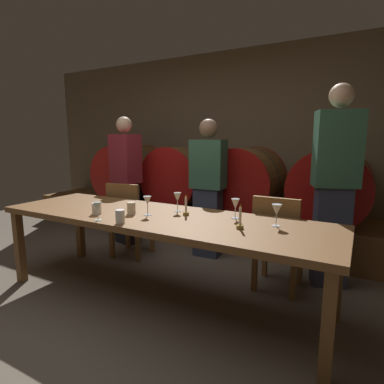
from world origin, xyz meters
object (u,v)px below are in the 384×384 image
object	(u,v)px
guest_center	(208,188)
candle_left	(186,210)
wine_barrel_center_right	(246,181)
wine_barrel_far_right	(331,186)
wine_glass_left	(147,201)
chair_right	(277,239)
chair_left	(128,216)
cup_center	(131,208)
wine_barrel_far_left	(131,173)
guest_right	(334,186)
wine_glass_far_left	(98,208)
cup_right	(120,217)
dining_table	(158,222)
cup_left	(97,208)
wine_glass_center	(177,198)
wine_barrel_center_left	(183,176)
wine_glass_right	(235,204)
candle_right	(240,222)
wine_glass_far_right	(277,210)
guest_left	(126,180)

from	to	relation	value
guest_center	candle_left	distance (m)	1.05
wine_barrel_center_right	wine_barrel_far_right	xyz separation A→B (m)	(1.00, 0.00, 0.00)
wine_barrel_center_right	wine_glass_left	world-z (taller)	wine_barrel_center_right
chair_right	candle_left	xyz separation A→B (m)	(-0.64, -0.52, 0.30)
chair_left	cup_center	distance (m)	1.00
wine_barrel_far_left	guest_right	size ratio (longest dim) A/B	0.48
wine_glass_far_left	cup_center	distance (m)	0.31
guest_right	cup_right	distance (m)	1.91
guest_center	chair_left	bearing A→B (deg)	29.56
wine_barrel_far_right	dining_table	world-z (taller)	wine_barrel_far_right
wine_barrel_far_left	wine_glass_left	distance (m)	2.41
dining_table	cup_left	world-z (taller)	cup_left
wine_glass_center	wine_barrel_center_left	bearing A→B (deg)	119.00
wine_barrel_far_right	wine_glass_center	bearing A→B (deg)	-125.53
wine_glass_right	wine_glass_far_left	bearing A→B (deg)	-148.09
wine_glass_left	candle_right	bearing A→B (deg)	-0.35
wine_barrel_center_left	wine_glass_far_right	distance (m)	2.34
wine_barrel_far_left	chair_right	bearing A→B (deg)	-23.22
guest_right	candle_left	world-z (taller)	guest_right
wine_barrel_far_right	guest_left	world-z (taller)	guest_left
cup_right	chair_left	bearing A→B (deg)	127.72
wine_barrel_far_left	candle_left	bearing A→B (deg)	-40.19
guest_center	wine_glass_far_right	xyz separation A→B (m)	(1.03, -0.99, 0.05)
wine_barrel_far_left	wine_glass_right	size ratio (longest dim) A/B	5.59
wine_barrel_center_left	wine_glass_far_right	size ratio (longest dim) A/B	5.50
wine_barrel_center_left	chair_left	xyz separation A→B (m)	(-0.08, -1.10, -0.35)
wine_glass_center	cup_center	bearing A→B (deg)	-137.56
wine_glass_center	wine_glass_far_right	distance (m)	0.87
wine_glass_far_left	wine_glass_left	distance (m)	0.40
wine_barrel_center_right	cup_left	size ratio (longest dim) A/B	9.43
guest_left	guest_right	xyz separation A→B (m)	(2.47, -0.04, 0.11)
wine_barrel_center_right	cup_right	world-z (taller)	wine_barrel_center_right
candle_right	wine_glass_left	xyz separation A→B (m)	(-0.81, 0.00, 0.07)
dining_table	cup_center	distance (m)	0.26
cup_center	guest_left	bearing A→B (deg)	132.14
wine_glass_far_left	wine_glass_center	bearing A→B (deg)	55.24
wine_glass_far_left	chair_right	bearing A→B (deg)	40.53
cup_right	wine_glass_far_left	bearing A→B (deg)	-177.85
candle_right	wine_glass_right	world-z (taller)	candle_right
wine_barrel_center_left	candle_left	bearing A→B (deg)	-58.72
guest_left	wine_glass_left	world-z (taller)	guest_left
guest_center	cup_right	distance (m)	1.48
wine_barrel_far_left	candle_left	xyz separation A→B (m)	(1.91, -1.61, -0.05)
candle_left	cup_right	size ratio (longest dim) A/B	1.68
guest_right	wine_glass_far_left	size ratio (longest dim) A/B	12.78
candle_right	wine_glass_far_left	distance (m)	1.09
wine_glass_far_left	wine_barrel_center_right	bearing A→B (deg)	77.00
wine_barrel_far_right	candle_right	size ratio (longest dim) A/B	5.05
guest_right	wine_glass_far_left	world-z (taller)	guest_right
guest_left	cup_right	bearing A→B (deg)	140.60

